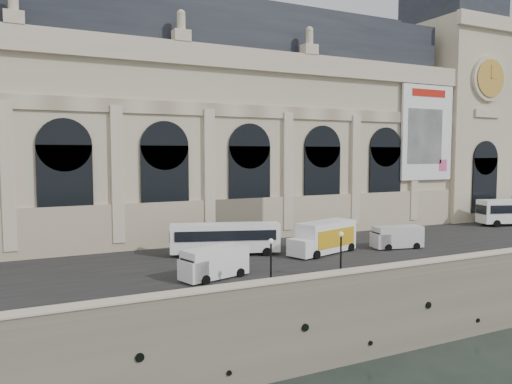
{
  "coord_description": "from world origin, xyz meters",
  "views": [
    {
      "loc": [
        -28.78,
        -30.04,
        16.21
      ],
      "look_at": [
        -3.1,
        22.0,
        11.67
      ],
      "focal_mm": 35.0,
      "sensor_mm": 36.0,
      "label": 1
    }
  ],
  "objects_px": {
    "bus_left": "(225,238)",
    "lamp_right": "(341,256)",
    "van_c": "(395,237)",
    "box_truck": "(324,238)",
    "van_b": "(212,264)",
    "lamp_left": "(271,264)"
  },
  "relations": [
    {
      "from": "bus_left",
      "to": "box_truck",
      "type": "xyz_separation_m",
      "value": [
        9.3,
        -3.63,
        -0.16
      ]
    },
    {
      "from": "box_truck",
      "to": "van_c",
      "type": "bearing_deg",
      "value": -7.69
    },
    {
      "from": "bus_left",
      "to": "lamp_left",
      "type": "height_order",
      "value": "lamp_left"
    },
    {
      "from": "van_c",
      "to": "box_truck",
      "type": "relative_size",
      "value": 0.67
    },
    {
      "from": "bus_left",
      "to": "van_b",
      "type": "distance_m",
      "value": 9.49
    },
    {
      "from": "bus_left",
      "to": "box_truck",
      "type": "distance_m",
      "value": 9.99
    },
    {
      "from": "van_c",
      "to": "lamp_left",
      "type": "bearing_deg",
      "value": -156.8
    },
    {
      "from": "van_c",
      "to": "lamp_left",
      "type": "xyz_separation_m",
      "value": [
        -19.43,
        -8.33,
        0.7
      ]
    },
    {
      "from": "bus_left",
      "to": "box_truck",
      "type": "bearing_deg",
      "value": -21.32
    },
    {
      "from": "van_c",
      "to": "lamp_left",
      "type": "distance_m",
      "value": 21.16
    },
    {
      "from": "van_c",
      "to": "box_truck",
      "type": "xyz_separation_m",
      "value": [
        -8.36,
        1.13,
        0.41
      ]
    },
    {
      "from": "bus_left",
      "to": "lamp_right",
      "type": "distance_m",
      "value": 13.91
    },
    {
      "from": "van_b",
      "to": "lamp_left",
      "type": "height_order",
      "value": "lamp_left"
    },
    {
      "from": "box_truck",
      "to": "lamp_right",
      "type": "height_order",
      "value": "lamp_right"
    },
    {
      "from": "van_b",
      "to": "box_truck",
      "type": "distance_m",
      "value": 14.68
    },
    {
      "from": "van_b",
      "to": "box_truck",
      "type": "xyz_separation_m",
      "value": [
        13.93,
        4.64,
        0.34
      ]
    },
    {
      "from": "lamp_left",
      "to": "bus_left",
      "type": "bearing_deg",
      "value": 82.3
    },
    {
      "from": "van_b",
      "to": "van_c",
      "type": "distance_m",
      "value": 22.57
    },
    {
      "from": "box_truck",
      "to": "bus_left",
      "type": "bearing_deg",
      "value": 158.68
    },
    {
      "from": "box_truck",
      "to": "lamp_left",
      "type": "height_order",
      "value": "lamp_left"
    },
    {
      "from": "van_c",
      "to": "lamp_right",
      "type": "xyz_separation_m",
      "value": [
        -13.13,
        -8.39,
        0.74
      ]
    },
    {
      "from": "bus_left",
      "to": "van_c",
      "type": "distance_m",
      "value": 18.3
    }
  ]
}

